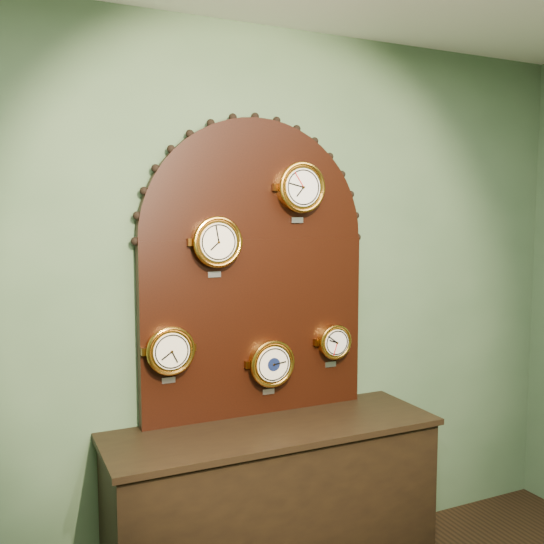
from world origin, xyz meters
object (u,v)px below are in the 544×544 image
roman_clock (216,242)px  tide_clock (334,342)px  shop_counter (274,511)px  hygrometer (170,350)px  display_board (255,260)px  arabic_clock (300,188)px  barometer (271,363)px

roman_clock → tide_clock: 0.85m
shop_counter → hygrometer: (-0.47, 0.15, 0.82)m
shop_counter → display_board: (0.00, 0.22, 1.23)m
display_board → tide_clock: display_board is taller
shop_counter → arabic_clock: bearing=34.7°
roman_clock → tide_clock: (0.66, 0.00, -0.54)m
display_board → roman_clock: bearing=-163.9°
arabic_clock → barometer: 0.90m
barometer → shop_counter: bearing=-110.3°
barometer → tide_clock: tide_clock is taller
arabic_clock → tide_clock: bearing=0.5°
hygrometer → barometer: bearing=-0.0°
shop_counter → hygrometer: hygrometer is taller
roman_clock → hygrometer: 0.56m
display_board → barometer: (0.06, -0.07, -0.53)m
arabic_clock → hygrometer: 1.03m
shop_counter → barometer: bearing=69.7°
roman_clock → tide_clock: bearing=0.1°
shop_counter → barometer: barometer is taller
hygrometer → roman_clock: bearing=-0.1°
display_board → shop_counter: bearing=-90.0°
display_board → barometer: bearing=-49.8°
hygrometer → barometer: size_ratio=0.97×
shop_counter → hygrometer: bearing=161.9°
barometer → tide_clock: 0.38m
barometer → tide_clock: bearing=0.2°
shop_counter → roman_clock: size_ratio=5.38×
display_board → hygrometer: (-0.47, -0.07, -0.41)m
arabic_clock → barometer: (-0.16, 0.00, -0.89)m
shop_counter → barometer: 0.72m
arabic_clock → display_board: bearing=163.0°
roman_clock → barometer: bearing=-0.0°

